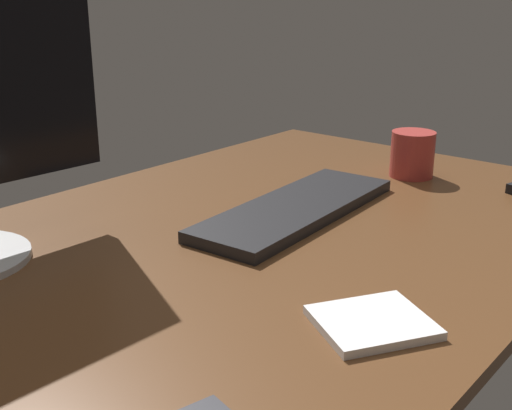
% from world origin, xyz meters
% --- Properties ---
extents(desk, '(1.40, 0.84, 0.02)m').
position_xyz_m(desk, '(0.00, 0.00, 0.01)').
color(desk, brown).
rests_on(desk, ground).
extents(keyboard, '(0.44, 0.17, 0.02)m').
position_xyz_m(keyboard, '(0.16, 0.01, 0.03)').
color(keyboard, black).
rests_on(keyboard, desk).
extents(coffee_mug, '(0.09, 0.09, 0.09)m').
position_xyz_m(coffee_mug, '(0.49, -0.03, 0.07)').
color(coffee_mug, '#B23833').
rests_on(coffee_mug, desk).
extents(notepad, '(0.16, 0.16, 0.01)m').
position_xyz_m(notepad, '(-0.10, -0.29, 0.03)').
color(notepad, white).
rests_on(notepad, desk).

